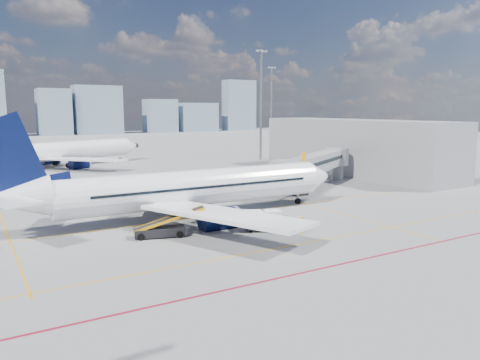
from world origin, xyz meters
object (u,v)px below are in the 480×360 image
(belt_loader, at_px, (162,230))
(ramp_worker, at_px, (302,225))
(second_aircraft, at_px, (58,152))
(main_aircraft, at_px, (183,190))
(cargo_dolly, at_px, (263,220))
(baggage_tug, at_px, (283,223))

(belt_loader, xyz_separation_m, ramp_worker, (12.12, -5.95, 0.16))
(belt_loader, bearing_deg, second_aircraft, 105.00)
(main_aircraft, relative_size, cargo_dolly, 10.41)
(cargo_dolly, height_order, ramp_worker, cargo_dolly)
(main_aircraft, bearing_deg, second_aircraft, 94.62)
(cargo_dolly, relative_size, ramp_worker, 2.29)
(baggage_tug, distance_m, cargo_dolly, 2.03)
(baggage_tug, bearing_deg, main_aircraft, 123.20)
(second_aircraft, distance_m, cargo_dolly, 65.04)
(second_aircraft, height_order, cargo_dolly, second_aircraft)
(second_aircraft, relative_size, ramp_worker, 22.54)
(baggage_tug, bearing_deg, ramp_worker, -60.96)
(belt_loader, distance_m, ramp_worker, 13.51)
(second_aircraft, distance_m, belt_loader, 61.61)
(main_aircraft, distance_m, cargo_dolly, 10.29)
(baggage_tug, distance_m, ramp_worker, 2.03)
(ramp_worker, bearing_deg, belt_loader, 72.36)
(baggage_tug, xyz_separation_m, ramp_worker, (0.94, -1.79, 0.09))
(ramp_worker, bearing_deg, main_aircraft, 39.73)
(second_aircraft, xyz_separation_m, cargo_dolly, (8.35, -64.47, -2.12))
(cargo_dolly, xyz_separation_m, belt_loader, (-9.61, 2.92, -0.39))
(baggage_tug, relative_size, cargo_dolly, 0.60)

